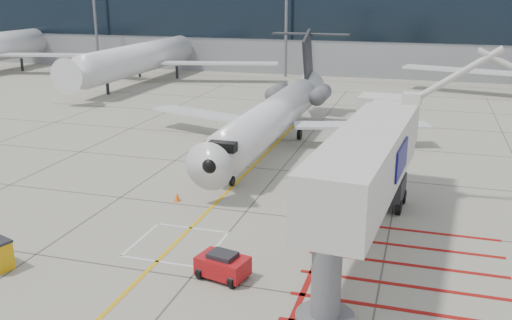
% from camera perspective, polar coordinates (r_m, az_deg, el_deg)
% --- Properties ---
extents(ground_plane, '(260.00, 260.00, 0.00)m').
position_cam_1_polar(ground_plane, '(29.02, -3.43, -8.06)').
color(ground_plane, '#9B9886').
rests_on(ground_plane, ground).
extents(regional_jet, '(24.94, 31.30, 8.14)m').
position_cam_1_polar(regional_jet, '(42.30, 0.85, 5.79)').
color(regional_jet, silver).
rests_on(regional_jet, ground_plane).
extents(jet_bridge, '(10.93, 20.27, 7.81)m').
position_cam_1_polar(jet_bridge, '(27.07, 10.85, -1.32)').
color(jet_bridge, silver).
rests_on(jet_bridge, ground_plane).
extents(pushback_tug, '(2.42, 1.81, 1.27)m').
position_cam_1_polar(pushback_tug, '(25.31, -3.35, -10.41)').
color(pushback_tug, '#B01115').
rests_on(pushback_tug, ground_plane).
extents(baggage_cart, '(2.42, 1.93, 1.33)m').
position_cam_1_polar(baggage_cart, '(30.52, 7.79, -5.53)').
color(baggage_cart, '#505155').
rests_on(baggage_cart, ground_plane).
extents(ground_power_unit, '(2.75, 2.00, 1.96)m').
position_cam_1_polar(ground_power_unit, '(32.61, 5.52, -3.36)').
color(ground_power_unit, silver).
rests_on(ground_power_unit, ground_plane).
extents(cone_nose, '(0.36, 0.36, 0.50)m').
position_cam_1_polar(cone_nose, '(34.36, -7.88, -3.66)').
color(cone_nose, '#FF600D').
rests_on(cone_nose, ground_plane).
extents(cone_side, '(0.41, 0.41, 0.57)m').
position_cam_1_polar(cone_side, '(35.09, 5.05, -3.06)').
color(cone_side, orange).
rests_on(cone_side, ground_plane).
extents(terminal_building, '(180.00, 28.00, 14.00)m').
position_cam_1_polar(terminal_building, '(94.81, 17.59, 13.02)').
color(terminal_building, gray).
rests_on(terminal_building, ground_plane).
extents(terminal_glass_band, '(180.00, 0.10, 6.00)m').
position_cam_1_polar(terminal_glass_band, '(80.72, 17.70, 13.16)').
color(terminal_glass_band, black).
rests_on(terminal_glass_band, ground_plane).
extents(bg_aircraft_b, '(34.62, 38.46, 11.54)m').
position_cam_1_polar(bg_aircraft_b, '(79.58, -10.56, 12.00)').
color(bg_aircraft_b, silver).
rests_on(bg_aircraft_b, ground_plane).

